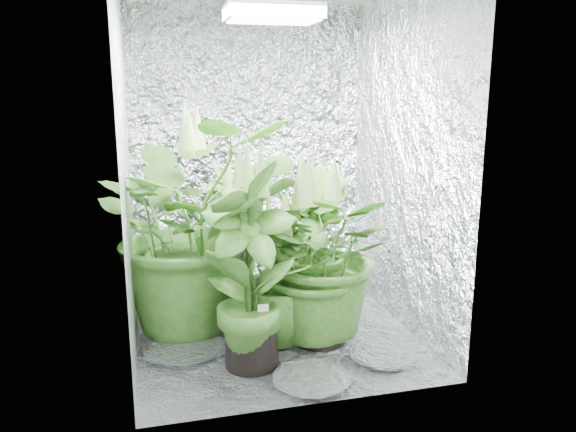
# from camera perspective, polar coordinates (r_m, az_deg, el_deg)

# --- Properties ---
(ground) EXTENTS (1.60, 1.60, 0.00)m
(ground) POSITION_cam_1_polar(r_m,az_deg,el_deg) (3.44, -1.35, -11.85)
(ground) COLOR silver
(ground) RESTS_ON ground
(walls) EXTENTS (1.62, 1.62, 2.00)m
(walls) POSITION_cam_1_polar(r_m,az_deg,el_deg) (3.16, -1.45, 4.88)
(walls) COLOR silver
(walls) RESTS_ON ground
(grow_lamp) EXTENTS (0.50, 0.30, 0.22)m
(grow_lamp) POSITION_cam_1_polar(r_m,az_deg,el_deg) (3.16, -1.53, 19.91)
(grow_lamp) COLOR gray
(grow_lamp) RESTS_ON ceiling
(plant_a) EXTENTS (1.46, 1.46, 1.36)m
(plant_a) POSITION_cam_1_polar(r_m,az_deg,el_deg) (3.35, -10.04, -0.91)
(plant_a) COLOR black
(plant_a) RESTS_ON ground
(plant_b) EXTENTS (0.68, 0.68, 1.00)m
(plant_b) POSITION_cam_1_polar(r_m,az_deg,el_deg) (3.85, -5.52, -1.93)
(plant_b) COLOR black
(plant_b) RESTS_ON ground
(plant_c) EXTENTS (0.55, 0.55, 1.05)m
(plant_c) POSITION_cam_1_polar(r_m,az_deg,el_deg) (3.46, 2.24, -3.38)
(plant_c) COLOR black
(plant_c) RESTS_ON ground
(plant_d) EXTENTS (0.57, 0.57, 0.89)m
(plant_d) POSITION_cam_1_polar(r_m,az_deg,el_deg) (3.18, -1.33, -6.08)
(plant_d) COLOR black
(plant_d) RESTS_ON ground
(plant_e) EXTENTS (1.25, 1.25, 1.12)m
(plant_e) POSITION_cam_1_polar(r_m,az_deg,el_deg) (3.18, 3.25, -3.83)
(plant_e) COLOR black
(plant_e) RESTS_ON ground
(plant_f) EXTENTS (0.79, 0.79, 1.18)m
(plant_f) POSITION_cam_1_polar(r_m,az_deg,el_deg) (2.88, -3.86, -5.12)
(plant_f) COLOR black
(plant_f) RESTS_ON ground
(circulation_fan) EXTENTS (0.16, 0.27, 0.32)m
(circulation_fan) POSITION_cam_1_polar(r_m,az_deg,el_deg) (4.12, 5.16, -5.70)
(circulation_fan) COLOR black
(circulation_fan) RESTS_ON ground
(plant_label) EXTENTS (0.06, 0.03, 0.09)m
(plant_label) POSITION_cam_1_polar(r_m,az_deg,el_deg) (2.95, -2.52, -9.82)
(plant_label) COLOR white
(plant_label) RESTS_ON plant_f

